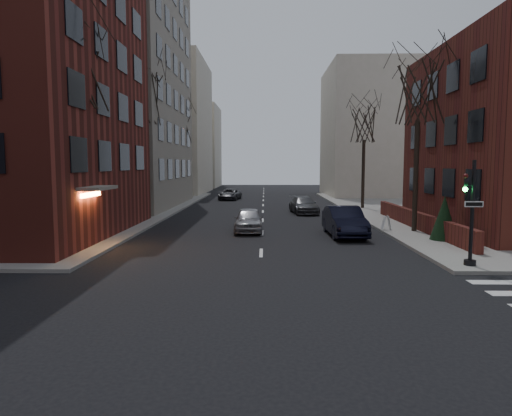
% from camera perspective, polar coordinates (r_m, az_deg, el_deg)
% --- Properties ---
extents(ground, '(160.00, 160.00, 0.00)m').
position_cam_1_polar(ground, '(9.19, 0.00, -20.27)').
color(ground, black).
rests_on(ground, ground).
extents(building_left_tan, '(18.00, 18.00, 28.00)m').
position_cam_1_polar(building_left_tan, '(46.70, -21.52, 17.51)').
color(building_left_tan, gray).
rests_on(building_left_tan, ground).
extents(low_wall_right, '(0.35, 16.00, 1.00)m').
position_cam_1_polar(low_wall_right, '(28.96, 19.50, -1.44)').
color(low_wall_right, '#572219').
rests_on(low_wall_right, sidewalk_far_right).
extents(building_distant_la, '(14.00, 16.00, 18.00)m').
position_cam_1_polar(building_distant_la, '(65.25, -12.52, 9.78)').
color(building_distant_la, beige).
rests_on(building_distant_la, ground).
extents(building_distant_ra, '(14.00, 14.00, 16.00)m').
position_cam_1_polar(building_distant_ra, '(60.26, 15.56, 9.12)').
color(building_distant_ra, beige).
rests_on(building_distant_ra, ground).
extents(building_distant_lb, '(10.00, 12.00, 14.00)m').
position_cam_1_polar(building_distant_lb, '(81.40, -8.27, 7.57)').
color(building_distant_lb, beige).
rests_on(building_distant_lb, ground).
extents(traffic_signal, '(0.76, 0.44, 4.00)m').
position_cam_1_polar(traffic_signal, '(19.05, 25.20, -1.31)').
color(traffic_signal, black).
rests_on(traffic_signal, sidewalk_far_right).
extents(tree_left_a, '(4.18, 4.18, 10.26)m').
position_cam_1_polar(tree_left_a, '(24.42, -21.27, 15.71)').
color(tree_left_a, '#2D231C').
rests_on(tree_left_a, sidewalk_far_left).
extents(tree_left_b, '(4.40, 4.40, 10.80)m').
position_cam_1_polar(tree_left_b, '(35.76, -13.79, 13.26)').
color(tree_left_b, '#2D231C').
rests_on(tree_left_b, sidewalk_far_left).
extents(tree_left_c, '(3.96, 3.96, 9.72)m').
position_cam_1_polar(tree_left_c, '(49.26, -9.53, 10.13)').
color(tree_left_c, '#2D231C').
rests_on(tree_left_c, sidewalk_far_left).
extents(tree_right_a, '(3.96, 3.96, 9.72)m').
position_cam_1_polar(tree_right_a, '(27.95, 19.67, 13.49)').
color(tree_right_a, '#2D231C').
rests_on(tree_right_a, sidewalk_far_right).
extents(tree_right_b, '(3.74, 3.74, 9.18)m').
position_cam_1_polar(tree_right_b, '(41.34, 13.39, 10.35)').
color(tree_right_b, '#2D231C').
rests_on(tree_right_b, sidewalk_far_right).
extents(streetlamp_near, '(0.36, 0.36, 6.28)m').
position_cam_1_polar(streetlamp_near, '(31.40, -14.41, 5.78)').
color(streetlamp_near, black).
rests_on(streetlamp_near, sidewalk_far_left).
extents(streetlamp_far, '(0.36, 0.36, 6.28)m').
position_cam_1_polar(streetlamp_far, '(50.96, -8.38, 5.72)').
color(streetlamp_far, black).
rests_on(streetlamp_far, sidewalk_far_left).
extents(parked_sedan, '(1.93, 5.08, 1.66)m').
position_cam_1_polar(parked_sedan, '(25.80, 10.98, -1.64)').
color(parked_sedan, black).
rests_on(parked_sedan, ground).
extents(car_lane_silver, '(1.73, 4.14, 1.40)m').
position_cam_1_polar(car_lane_silver, '(27.06, -0.94, -1.48)').
color(car_lane_silver, '#949398').
rests_on(car_lane_silver, ground).
extents(car_lane_gray, '(2.40, 4.85, 1.36)m').
position_cam_1_polar(car_lane_gray, '(37.19, 5.98, 0.37)').
color(car_lane_gray, '#404145').
rests_on(car_lane_gray, ground).
extents(car_lane_far, '(2.58, 4.63, 1.22)m').
position_cam_1_polar(car_lane_far, '(51.38, -3.29, 1.73)').
color(car_lane_far, '#3A3A3F').
rests_on(car_lane_far, ground).
extents(sandwich_board, '(0.38, 0.53, 0.84)m').
position_cam_1_polar(sandwich_board, '(27.82, 15.98, -1.78)').
color(sandwich_board, white).
rests_on(sandwich_board, sidewalk_far_right).
extents(evergreen_shrub, '(1.48, 1.48, 2.26)m').
position_cam_1_polar(evergreen_shrub, '(25.06, 22.47, -1.13)').
color(evergreen_shrub, '#15301C').
rests_on(evergreen_shrub, sidewalk_far_right).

